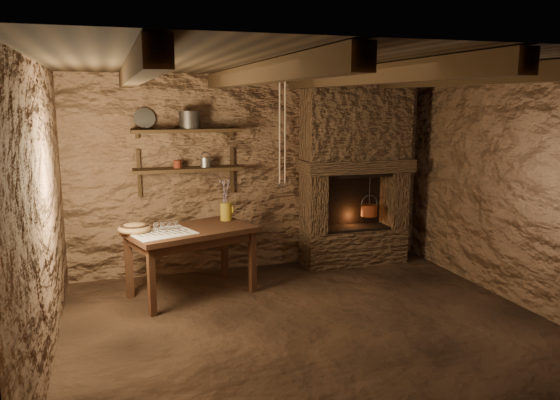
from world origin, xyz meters
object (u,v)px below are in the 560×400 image
object	(u,v)px
stoneware_jug	(226,203)
red_pot	(369,210)
work_table	(192,259)
wooden_bowl	(134,229)
iron_stockpot	(190,121)

from	to	relation	value
stoneware_jug	red_pot	world-z (taller)	stoneware_jug
work_table	wooden_bowl	distance (m)	0.70
wooden_bowl	red_pot	size ratio (longest dim) A/B	0.63
work_table	stoneware_jug	bearing A→B (deg)	14.41
iron_stockpot	red_pot	world-z (taller)	iron_stockpot
work_table	iron_stockpot	world-z (taller)	iron_stockpot
work_table	iron_stockpot	distance (m)	1.60
stoneware_jug	iron_stockpot	world-z (taller)	iron_stockpot
work_table	iron_stockpot	xyz separation A→B (m)	(0.12, 0.64, 1.46)
stoneware_jug	iron_stockpot	bearing A→B (deg)	121.91
stoneware_jug	iron_stockpot	distance (m)	1.04
work_table	stoneware_jug	distance (m)	0.76
iron_stockpot	red_pot	size ratio (longest dim) A/B	0.45
work_table	iron_stockpot	size ratio (longest dim) A/B	6.00
work_table	red_pot	bearing A→B (deg)	-5.73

